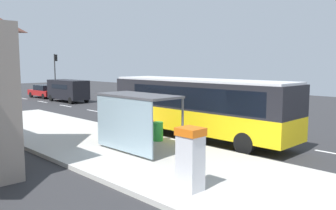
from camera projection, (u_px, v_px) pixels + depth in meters
name	position (u px, v px, depth m)	size (l,w,h in m)	color
ground_plane	(92.00, 112.00, 29.64)	(56.00, 92.00, 0.04)	#2D2D30
sidewalk_platform	(112.00, 147.00, 16.66)	(6.20, 30.00, 0.18)	beige
lane_stripe_seg_1	(244.00, 137.00, 19.14)	(0.16, 2.20, 0.01)	silver
lane_stripe_seg_2	(178.00, 126.00, 22.70)	(0.16, 2.20, 0.01)	silver
lane_stripe_seg_3	(131.00, 117.00, 26.25)	(0.16, 2.20, 0.01)	silver
lane_stripe_seg_4	(94.00, 111.00, 29.81)	(0.16, 2.20, 0.01)	silver
lane_stripe_seg_5	(66.00, 106.00, 33.36)	(0.16, 2.20, 0.01)	silver
lane_stripe_seg_6	(42.00, 102.00, 36.92)	(0.16, 2.20, 0.01)	silver
lane_stripe_seg_7	(23.00, 98.00, 40.48)	(0.16, 2.20, 0.01)	silver
bus	(197.00, 104.00, 18.78)	(2.61, 11.03, 3.21)	yellow
white_van	(68.00, 89.00, 36.71)	(2.17, 5.26, 2.30)	black
sedan_near	(44.00, 91.00, 41.10)	(2.04, 4.49, 1.52)	#A51919
ticket_machine	(190.00, 158.00, 10.60)	(0.66, 0.76, 1.94)	silver
recycling_bin_green	(158.00, 131.00, 17.50)	(0.52, 0.52, 0.95)	green
recycling_bin_red	(149.00, 129.00, 18.00)	(0.52, 0.52, 0.95)	red
recycling_bin_orange	(140.00, 128.00, 18.49)	(0.52, 0.52, 0.95)	orange
traffic_light_near_side	(55.00, 68.00, 45.33)	(0.49, 0.28, 5.25)	#2D2D2D
bus_shelter	(133.00, 108.00, 15.24)	(1.80, 4.00, 2.50)	#4C4C51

